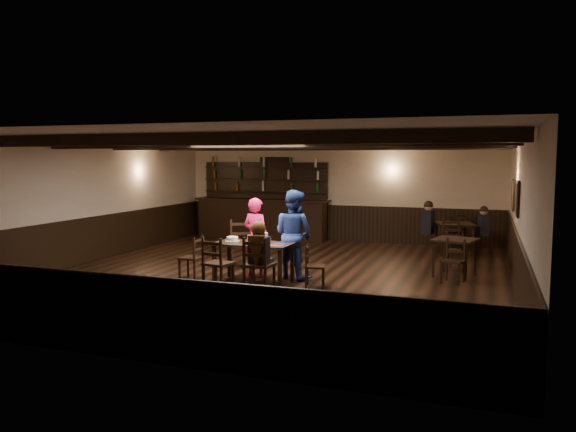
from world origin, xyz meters
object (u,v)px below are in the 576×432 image
(dining_table, at_px, (253,248))
(cake, at_px, (232,239))
(chair_near_left, at_px, (215,260))
(bar_counter, at_px, (263,213))
(man_blue, at_px, (294,234))
(chair_near_right, at_px, (257,261))
(woman_pink, at_px, (256,237))

(dining_table, distance_m, cake, 0.49)
(chair_near_left, bearing_deg, bar_counter, 104.98)
(man_blue, distance_m, bar_counter, 5.55)
(chair_near_right, distance_m, cake, 1.28)
(dining_table, bearing_deg, woman_pink, 107.43)
(chair_near_right, distance_m, bar_counter, 6.79)
(woman_pink, height_order, cake, woman_pink)
(chair_near_right, bearing_deg, chair_near_left, -178.04)
(chair_near_right, bearing_deg, man_blue, 83.68)
(cake, bearing_deg, man_blue, 27.41)
(chair_near_right, bearing_deg, bar_counter, 111.37)
(dining_table, height_order, bar_counter, bar_counter)
(chair_near_right, relative_size, bar_counter, 0.25)
(chair_near_left, xyz_separation_m, man_blue, (0.94, 1.47, 0.30))
(dining_table, xyz_separation_m, man_blue, (0.58, 0.62, 0.20))
(dining_table, height_order, chair_near_right, chair_near_right)
(chair_near_left, bearing_deg, woman_pink, 82.15)
(chair_near_left, height_order, bar_counter, bar_counter)
(chair_near_right, distance_m, man_blue, 1.48)
(dining_table, relative_size, cake, 5.42)
(woman_pink, bearing_deg, cake, 69.81)
(chair_near_right, height_order, woman_pink, woman_pink)
(woman_pink, bearing_deg, chair_near_left, 95.70)
(chair_near_right, bearing_deg, woman_pink, 113.49)
(cake, xyz_separation_m, bar_counter, (-1.59, 5.43, -0.07))
(dining_table, relative_size, man_blue, 0.86)
(chair_near_left, relative_size, woman_pink, 0.61)
(chair_near_right, height_order, bar_counter, bar_counter)
(man_blue, bearing_deg, chair_near_right, 104.67)
(chair_near_right, bearing_deg, dining_table, 117.10)
(chair_near_right, relative_size, cake, 3.63)
(man_blue, distance_m, cake, 1.18)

